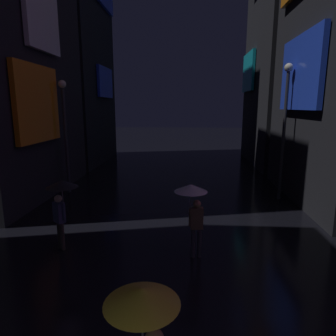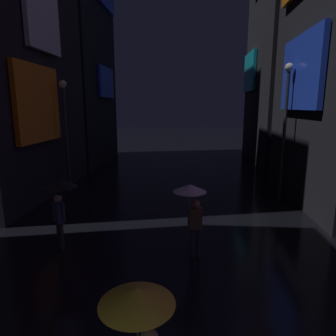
% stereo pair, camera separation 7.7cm
% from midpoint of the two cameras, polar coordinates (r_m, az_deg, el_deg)
% --- Properties ---
extents(pedestrian_far_right_clear, '(0.90, 0.90, 2.12)m').
position_cam_midpoint_polar(pedestrian_far_right_clear, '(8.13, 4.45, -6.17)').
color(pedestrian_far_right_clear, '#2D2D38').
rests_on(pedestrian_far_right_clear, ground).
extents(pedestrian_midstreet_centre_yellow, '(0.90, 0.90, 2.12)m').
position_cam_midpoint_polar(pedestrian_midstreet_centre_yellow, '(3.92, -4.81, -27.69)').
color(pedestrian_midstreet_centre_yellow, '#38332D').
rests_on(pedestrian_midstreet_centre_yellow, ground).
extents(pedestrian_midstreet_left_black, '(0.90, 0.90, 2.12)m').
position_cam_midpoint_polar(pedestrian_midstreet_left_black, '(9.06, -19.94, -4.96)').
color(pedestrian_midstreet_left_black, '#38332D').
rests_on(pedestrian_midstreet_left_black, ground).
extents(streetlamp_right_far, '(0.36, 0.36, 5.93)m').
position_cam_midpoint_polar(streetlamp_right_far, '(14.10, 21.23, 8.95)').
color(streetlamp_right_far, '#2D2D33').
rests_on(streetlamp_right_far, ground).
extents(streetlamp_left_far, '(0.36, 0.36, 5.34)m').
position_cam_midpoint_polar(streetlamp_left_far, '(15.08, -19.19, 7.99)').
color(streetlamp_left_far, '#2D2D33').
rests_on(streetlamp_left_far, ground).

